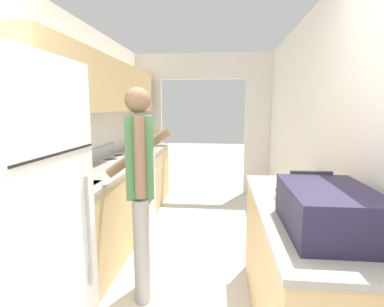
{
  "coord_description": "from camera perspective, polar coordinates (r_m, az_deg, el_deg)",
  "views": [
    {
      "loc": [
        0.35,
        -0.97,
        1.55
      ],
      "look_at": [
        -0.02,
        2.68,
        0.99
      ],
      "focal_mm": 28.0,
      "sensor_mm": 36.0,
      "label": 1
    }
  ],
  "objects": [
    {
      "name": "wall_left",
      "position": [
        3.33,
        -21.38,
        6.67
      ],
      "size": [
        0.38,
        6.81,
        2.5
      ],
      "color": "white",
      "rests_on": "ground_plane"
    },
    {
      "name": "person",
      "position": [
        2.43,
        -9.9,
        -6.48
      ],
      "size": [
        0.54,
        0.45,
        1.71
      ],
      "rotation": [
        0.0,
        0.0,
        1.87
      ],
      "color": "#9E9E9E",
      "rests_on": "ground_plane"
    },
    {
      "name": "wall_right",
      "position": [
        2.73,
        24.46,
        1.53
      ],
      "size": [
        0.06,
        6.81,
        2.5
      ],
      "color": "white",
      "rests_on": "ground_plane"
    },
    {
      "name": "counter_left",
      "position": [
        3.91,
        -13.29,
        -7.73
      ],
      "size": [
        0.62,
        3.36,
        0.92
      ],
      "color": "tan",
      "rests_on": "ground_plane"
    },
    {
      "name": "range_oven",
      "position": [
        4.05,
        -12.49,
        -7.08
      ],
      "size": [
        0.66,
        0.74,
        1.06
      ],
      "color": "#B7B7BC",
      "rests_on": "ground_plane"
    },
    {
      "name": "refrigerator",
      "position": [
        2.02,
        -32.05,
        -11.16
      ],
      "size": [
        0.72,
        0.8,
        1.83
      ],
      "color": "white",
      "rests_on": "ground_plane"
    },
    {
      "name": "counter_right",
      "position": [
        2.29,
        20.15,
        -20.39
      ],
      "size": [
        0.62,
        1.76,
        0.92
      ],
      "color": "tan",
      "rests_on": "ground_plane"
    },
    {
      "name": "suitcase",
      "position": [
        1.71,
        24.48,
        -9.65
      ],
      "size": [
        0.42,
        0.64,
        0.25
      ],
      "color": "#231E38",
      "rests_on": "counter_right"
    },
    {
      "name": "wall_far_with_doorway",
      "position": [
        5.42,
        2.05,
        7.35
      ],
      "size": [
        2.8,
        0.06,
        2.5
      ],
      "color": "white",
      "rests_on": "ground_plane"
    },
    {
      "name": "book_stack",
      "position": [
        2.15,
        19.1,
        -7.5
      ],
      "size": [
        0.25,
        0.31,
        0.1
      ],
      "color": "white",
      "rests_on": "counter_right"
    }
  ]
}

